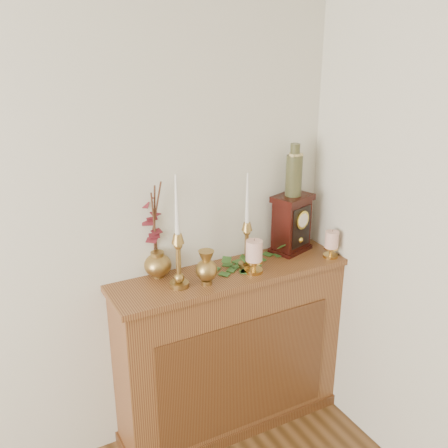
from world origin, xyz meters
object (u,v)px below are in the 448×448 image
candlestick_left (178,252)px  mantel_clock (292,224)px  ceramic_vase (294,173)px  candlestick_center (247,237)px  bud_vase (206,268)px  ginger_jar (153,232)px

candlestick_left → mantel_clock: 0.71m
ceramic_vase → candlestick_left: bearing=-171.5°
candlestick_center → ceramic_vase: bearing=12.0°
ceramic_vase → bud_vase: bearing=-166.3°
bud_vase → ceramic_vase: bearing=13.7°
bud_vase → ginger_jar: bearing=130.0°
candlestick_left → candlestick_center: size_ratio=1.11×
bud_vase → ginger_jar: 0.31m
ginger_jar → candlestick_left: bearing=-73.0°
candlestick_left → ginger_jar: (-0.05, 0.18, 0.04)m
candlestick_left → bud_vase: (0.12, -0.04, -0.09)m
ginger_jar → ceramic_vase: size_ratio=1.80×
candlestick_center → mantel_clock: candlestick_center is taller
candlestick_center → candlestick_left: bearing=-174.4°
mantel_clock → ceramic_vase: (-0.00, 0.00, 0.28)m
mantel_clock → candlestick_left: bearing=170.6°
candlestick_center → mantel_clock: size_ratio=1.57×
candlestick_left → mantel_clock: size_ratio=1.74×
candlestick_left → ceramic_vase: 0.75m
candlestick_center → ginger_jar: size_ratio=1.00×
bud_vase → candlestick_left: bearing=163.9°
candlestick_center → bud_vase: bearing=-164.3°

